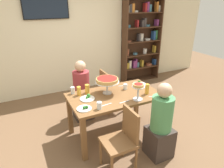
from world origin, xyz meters
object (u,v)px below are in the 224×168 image
salad_plate_far_diner (139,84)px  cutlery_knife_far (106,105)px  bookshelf (141,40)px  cutlery_knife_near (154,96)px  water_glass_clear_far (99,105)px  chair_near_left (123,138)px  salad_plate_spare (84,108)px  water_glass_clear_near (125,87)px  salad_plate_near_diner (88,98)px  television (46,6)px  dining_table (115,100)px  diner_near_right (161,126)px  deep_dish_pizza_stand (107,81)px  personal_pizza_stand (138,88)px  beer_glass_amber_short (87,89)px  diner_far_left (82,94)px  beer_glass_amber_tall (79,91)px  cutlery_fork_far (123,86)px  chair_far_right (109,89)px  cutlery_fork_near (124,102)px  water_glass_clear_spare (73,90)px

salad_plate_far_diner → cutlery_knife_far: 0.93m
bookshelf → cutlery_knife_far: (-2.09, -2.25, -0.40)m
cutlery_knife_near → water_glass_clear_far: bearing=-160.3°
chair_near_left → salad_plate_spare: size_ratio=4.19×
water_glass_clear_near → salad_plate_near_diner: bearing=-175.1°
television → salad_plate_far_diner: size_ratio=3.84×
dining_table → diner_near_right: (0.35, -0.74, -0.15)m
deep_dish_pizza_stand → cutlery_knife_near: size_ratio=2.15×
personal_pizza_stand → beer_glass_amber_short: (-0.60, 0.56, -0.11)m
salad_plate_near_diner → cutlery_knife_near: salad_plate_near_diner is taller
diner_far_left → beer_glass_amber_tall: size_ratio=7.94×
beer_glass_amber_tall → cutlery_knife_far: 0.55m
dining_table → chair_near_left: chair_near_left is taller
beer_glass_amber_tall → cutlery_fork_far: bearing=1.0°
diner_far_left → salad_plate_near_diner: size_ratio=5.10×
chair_far_right → cutlery_fork_far: chair_far_right is taller
dining_table → cutlery_fork_far: (0.30, 0.26, 0.10)m
salad_plate_far_diner → beer_glass_amber_tall: beer_glass_amber_tall is taller
water_glass_clear_far → cutlery_fork_far: size_ratio=0.59×
salad_plate_near_diner → cutlery_fork_near: bearing=-36.5°
diner_near_right → chair_far_right: bearing=3.4°
salad_plate_far_diner → cutlery_knife_near: bearing=-95.7°
personal_pizza_stand → water_glass_clear_near: personal_pizza_stand is taller
cutlery_fork_near → cutlery_knife_far: 0.28m
chair_far_right → deep_dish_pizza_stand: bearing=-28.0°
water_glass_clear_far → cutlery_knife_far: (0.14, 0.06, -0.05)m
dining_table → diner_near_right: bearing=-64.6°
salad_plate_far_diner → diner_near_right: bearing=-104.1°
diner_far_left → water_glass_clear_near: 0.90m
salad_plate_spare → diner_near_right: bearing=-29.0°
bookshelf → cutlery_fork_far: 2.36m
deep_dish_pizza_stand → cutlery_fork_far: 0.46m
diner_far_left → salad_plate_near_diner: 0.75m
water_glass_clear_far → water_glass_clear_spare: size_ratio=0.94×
water_glass_clear_far → cutlery_knife_far: water_glass_clear_far is taller
dining_table → water_glass_clear_near: bearing=24.2°
diner_far_left → personal_pizza_stand: bearing=27.8°
beer_glass_amber_tall → cutlery_fork_far: (0.81, 0.01, -0.07)m
diner_far_left → cutlery_knife_near: (0.84, -1.08, 0.25)m
personal_pizza_stand → cutlery_fork_near: 0.29m
beer_glass_amber_short → diner_far_left: bearing=83.8°
bookshelf → deep_dish_pizza_stand: 2.70m
salad_plate_near_diner → cutlery_fork_far: size_ratio=1.25×
television → beer_glass_amber_tall: (0.05, -1.86, -1.21)m
chair_far_right → water_glass_clear_far: chair_far_right is taller
television → cutlery_fork_near: (0.58, -2.39, -1.28)m
diner_far_left → television: bearing=-169.5°
deep_dish_pizza_stand → cutlery_fork_far: deep_dish_pizza_stand is taller
personal_pizza_stand → salad_plate_far_diner: 0.60m
television → water_glass_clear_far: television is taller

